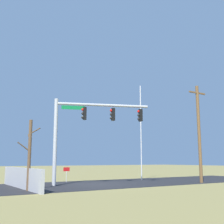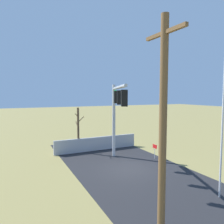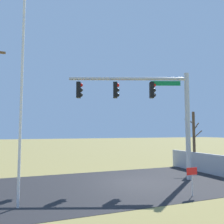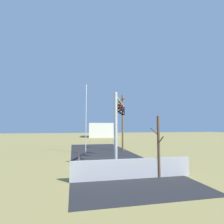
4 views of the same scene
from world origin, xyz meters
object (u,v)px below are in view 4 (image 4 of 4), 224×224
open_sign (79,156)px  distant_building (101,130)px  utility_pole (123,122)px  signal_mast (119,115)px  bare_tree (159,145)px  flagpole (86,119)px

open_sign → distant_building: (-43.69, 8.65, 1.35)m
utility_pole → open_sign: size_ratio=6.62×
utility_pole → signal_mast: bearing=-17.6°
bare_tree → distant_building: distant_building is taller
flagpole → distant_building: (-36.57, 7.57, -2.26)m
flagpole → utility_pole: flagpole is taller
flagpole → open_sign: flagpole is taller
utility_pole → bare_tree: bearing=-5.0°
bare_tree → open_sign: size_ratio=3.50×
bare_tree → signal_mast: bearing=-159.9°
signal_mast → open_sign: (-0.14, -3.62, -3.64)m
flagpole → utility_pole: 5.75m
signal_mast → utility_pole: bearing=162.4°
flagpole → distant_building: flagpole is taller
flagpole → bare_tree: flagpole is taller
flagpole → open_sign: 8.06m
signal_mast → flagpole: 7.70m
signal_mast → bare_tree: bearing=20.1°
bare_tree → distant_building: (-48.48, 3.33, 0.07)m
signal_mast → bare_tree: (4.65, 1.70, -2.36)m
utility_pole → flagpole: bearing=-71.0°
utility_pole → open_sign: utility_pole is taller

